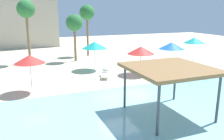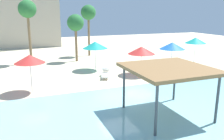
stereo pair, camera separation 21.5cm
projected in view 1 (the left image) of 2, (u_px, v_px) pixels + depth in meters
ground_plane at (118, 95)px, 16.24m from camera, size 80.00×80.00×0.00m
lagoon_water at (160, 129)px, 11.51m from camera, size 44.00×13.50×0.04m
shade_pavilion at (169, 70)px, 12.50m from camera, size 4.26×4.26×2.76m
beach_umbrella_red_0 at (29, 59)px, 16.24m from camera, size 2.12×2.12×2.72m
beach_umbrella_teal_2 at (194, 40)px, 26.18m from camera, size 2.33×2.33×2.85m
beach_umbrella_blue_5 at (171, 46)px, 21.89m from camera, size 2.35×2.35×2.87m
beach_umbrella_teal_6 at (94, 45)px, 22.79m from camera, size 2.43×2.43×2.81m
beach_umbrella_red_7 at (141, 50)px, 21.15m from camera, size 2.46×2.46×2.59m
lounge_chair_2 at (105, 74)px, 20.60m from camera, size 1.28×1.98×0.74m
lounge_chair_3 at (194, 68)px, 22.49m from camera, size 1.56×1.91×0.74m
lounge_chair_4 at (165, 74)px, 20.50m from camera, size 1.06×1.99×0.74m
palm_tree_0 at (87, 14)px, 29.73m from camera, size 1.90×1.90×6.50m
palm_tree_2 at (74, 24)px, 26.43m from camera, size 1.90×1.90×5.38m
palm_tree_3 at (26, 11)px, 24.80m from camera, size 1.90×1.90×6.87m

